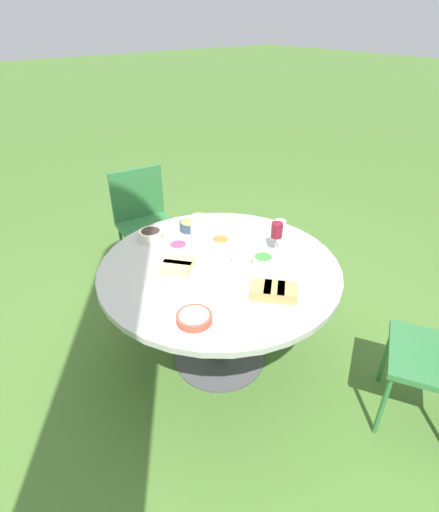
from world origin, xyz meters
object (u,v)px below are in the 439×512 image
object	(u,v)px
dining_table	(220,281)
chair_near_right	(144,216)
water_pitcher	(200,232)
wine_glass	(277,231)

from	to	relation	value
dining_table	chair_near_right	distance (m)	1.24
water_pitcher	wine_glass	bearing A→B (deg)	-135.99
dining_table	wine_glass	xyz separation A→B (m)	(-0.09, -0.35, 0.25)
chair_near_right	water_pitcher	bearing A→B (deg)	172.03
wine_glass	chair_near_right	bearing A→B (deg)	7.84
dining_table	wine_glass	distance (m)	0.44
chair_near_right	wine_glass	bearing A→B (deg)	-172.16
wine_glass	dining_table	bearing A→B (deg)	75.62
chair_near_right	water_pitcher	size ratio (longest dim) A/B	4.40
water_pitcher	wine_glass	size ratio (longest dim) A/B	1.05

